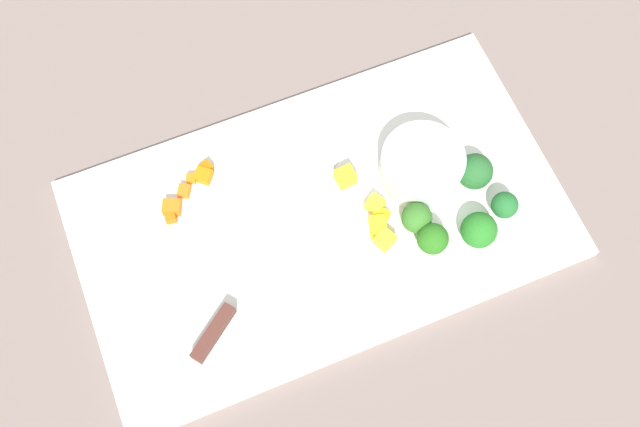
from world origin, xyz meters
The scene contains 20 objects.
ground_plane centered at (0.00, 0.00, 0.00)m, with size 4.00×4.00×0.00m, color gray.
cutting_board centered at (0.00, 0.00, 0.01)m, with size 0.56×0.32×0.01m, color white.
prep_bowl centered at (-0.13, -0.01, 0.03)m, with size 0.10×0.10×0.04m, color white.
chef_knife centered at (0.10, 0.04, 0.02)m, with size 0.26×0.20×0.02m.
carrot_dice_0 centered at (0.16, -0.06, 0.02)m, with size 0.01×0.01×0.01m, color orange.
carrot_dice_1 centered at (0.10, -0.11, 0.02)m, with size 0.01×0.01×0.01m, color orange.
carrot_dice_2 centered at (0.12, -0.10, 0.02)m, with size 0.01×0.01×0.01m, color orange.
carrot_dice_3 centered at (0.14, -0.09, 0.02)m, with size 0.01×0.01×0.01m, color orange.
carrot_dice_4 centered at (0.11, -0.10, 0.02)m, with size 0.02×0.02×0.01m, color orange.
carrot_dice_5 centered at (0.16, -0.07, 0.02)m, with size 0.02×0.02×0.01m, color orange.
pepper_dice_0 centered at (-0.06, 0.04, 0.02)m, with size 0.02×0.02×0.02m, color yellow.
pepper_dice_1 centered at (-0.04, -0.03, 0.02)m, with size 0.02×0.02×0.02m, color yellow.
pepper_dice_2 centered at (-0.06, 0.03, 0.02)m, with size 0.02×0.02×0.01m, color yellow.
pepper_dice_3 centered at (-0.06, 0.01, 0.02)m, with size 0.02×0.02×0.01m, color yellow.
pepper_dice_4 centered at (-0.06, 0.06, 0.02)m, with size 0.02×0.02×0.02m, color yellow.
broccoli_floret_0 centered at (-0.20, 0.07, 0.03)m, with size 0.03×0.03×0.04m.
broccoli_floret_1 centered at (-0.18, 0.02, 0.03)m, with size 0.04×0.04×0.04m.
broccoli_floret_2 centered at (-0.10, 0.08, 0.04)m, with size 0.04×0.04×0.04m.
broccoli_floret_3 centered at (-0.16, 0.09, 0.03)m, with size 0.04×0.04×0.04m.
broccoli_floret_4 centered at (-0.10, 0.05, 0.03)m, with size 0.04×0.04×0.04m.
Camera 1 is at (0.11, 0.28, 0.79)m, focal length 40.65 mm.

